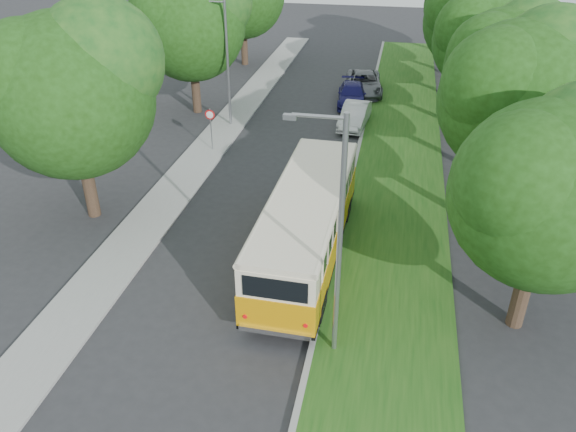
% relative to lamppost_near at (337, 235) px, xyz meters
% --- Properties ---
extents(ground, '(120.00, 120.00, 0.00)m').
position_rel_lamppost_near_xyz_m(ground, '(-4.21, 2.50, -4.37)').
color(ground, '#2A2A2D').
rests_on(ground, ground).
extents(curb, '(0.20, 70.00, 0.15)m').
position_rel_lamppost_near_xyz_m(curb, '(-0.61, 7.50, -4.29)').
color(curb, gray).
rests_on(curb, ground).
extents(grass_verge, '(4.50, 70.00, 0.13)m').
position_rel_lamppost_near_xyz_m(grass_verge, '(1.74, 7.50, -4.30)').
color(grass_verge, '#1B4C14').
rests_on(grass_verge, ground).
extents(sidewalk, '(2.20, 70.00, 0.12)m').
position_rel_lamppost_near_xyz_m(sidewalk, '(-9.01, 7.50, -4.31)').
color(sidewalk, gray).
rests_on(sidewalk, ground).
extents(treeline, '(24.27, 41.91, 9.46)m').
position_rel_lamppost_near_xyz_m(treeline, '(-1.06, 20.49, 1.56)').
color(treeline, '#332319').
rests_on(treeline, ground).
extents(lamppost_near, '(1.71, 0.16, 8.00)m').
position_rel_lamppost_near_xyz_m(lamppost_near, '(0.00, 0.00, 0.00)').
color(lamppost_near, gray).
rests_on(lamppost_near, ground).
extents(lamppost_far, '(1.71, 0.16, 7.50)m').
position_rel_lamppost_near_xyz_m(lamppost_far, '(-8.91, 18.50, -0.25)').
color(lamppost_far, gray).
rests_on(lamppost_far, ground).
extents(warning_sign, '(0.56, 0.10, 2.50)m').
position_rel_lamppost_near_xyz_m(warning_sign, '(-8.71, 14.48, -2.66)').
color(warning_sign, gray).
rests_on(warning_sign, ground).
extents(vintage_bus, '(2.90, 10.47, 3.09)m').
position_rel_lamppost_near_xyz_m(vintage_bus, '(-1.67, 4.93, -2.82)').
color(vintage_bus, orange).
rests_on(vintage_bus, ground).
extents(car_silver, '(2.36, 4.21, 1.35)m').
position_rel_lamppost_near_xyz_m(car_silver, '(-2.60, 10.28, -3.69)').
color(car_silver, silver).
rests_on(car_silver, ground).
extents(car_white, '(1.83, 4.39, 1.41)m').
position_rel_lamppost_near_xyz_m(car_white, '(-1.21, 19.94, -3.66)').
color(car_white, silver).
rests_on(car_white, ground).
extents(car_blue, '(2.27, 4.81, 1.36)m').
position_rel_lamppost_near_xyz_m(car_blue, '(-1.80, 24.04, -3.69)').
color(car_blue, '#141252').
rests_on(car_blue, ground).
extents(car_grey, '(3.11, 5.63, 1.49)m').
position_rel_lamppost_near_xyz_m(car_grey, '(-1.21, 26.60, -3.62)').
color(car_grey, slate).
rests_on(car_grey, ground).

